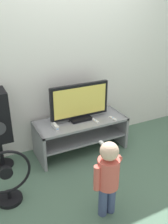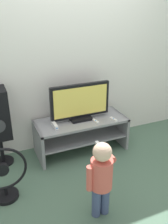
% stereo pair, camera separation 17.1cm
% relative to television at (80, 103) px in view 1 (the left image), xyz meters
% --- Properties ---
extents(ground_plane, '(16.00, 16.00, 0.00)m').
position_rel_television_xyz_m(ground_plane, '(0.00, -0.28, -0.71)').
color(ground_plane, '#4C6B56').
extents(wall_back, '(10.00, 0.06, 2.60)m').
position_rel_television_xyz_m(wall_back, '(0.00, 0.31, 0.59)').
color(wall_back, silver).
rests_on(wall_back, ground_plane).
extents(tv_stand, '(1.22, 0.51, 0.47)m').
position_rel_television_xyz_m(tv_stand, '(0.00, -0.02, -0.39)').
color(tv_stand, gray).
rests_on(tv_stand, ground_plane).
extents(television, '(0.80, 0.20, 0.49)m').
position_rel_television_xyz_m(television, '(0.00, 0.00, 0.00)').
color(television, black).
rests_on(television, tv_stand).
extents(game_console, '(0.04, 0.18, 0.05)m').
position_rel_television_xyz_m(game_console, '(-0.38, -0.08, -0.21)').
color(game_console, white).
rests_on(game_console, tv_stand).
extents(remote_primary, '(0.05, 0.13, 0.03)m').
position_rel_television_xyz_m(remote_primary, '(0.40, -0.19, -0.23)').
color(remote_primary, white).
rests_on(remote_primary, tv_stand).
extents(remote_secondary, '(0.05, 0.13, 0.03)m').
position_rel_television_xyz_m(remote_secondary, '(0.15, -0.15, -0.23)').
color(remote_secondary, white).
rests_on(remote_secondary, tv_stand).
extents(child, '(0.30, 0.46, 0.80)m').
position_rel_television_xyz_m(child, '(-0.26, -1.14, -0.23)').
color(child, '#3F4C72').
rests_on(child, ground_plane).
extents(floor_fan, '(0.50, 0.26, 0.61)m').
position_rel_television_xyz_m(floor_fan, '(-1.09, -0.56, -0.44)').
color(floor_fan, black).
rests_on(floor_fan, ground_plane).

